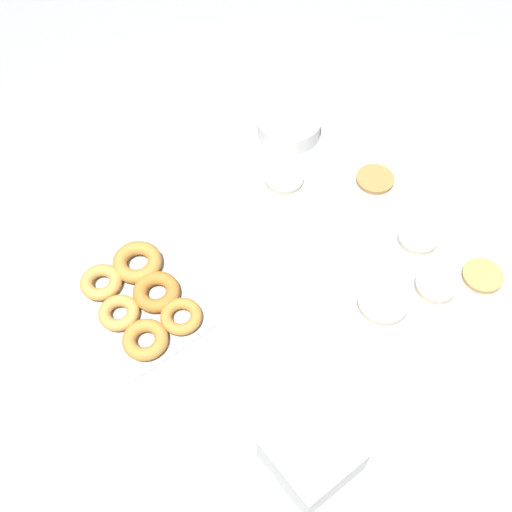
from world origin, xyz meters
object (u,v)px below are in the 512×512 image
Objects in this scene: pancake_6 at (418,238)px; donut_tray at (140,298)px; pancake_4 at (436,285)px; pancake_5 at (370,243)px; pancake_0 at (375,179)px; pancake_2 at (327,229)px; pancake_1 at (383,302)px; batter_bowl at (289,126)px; container_stack at (312,455)px; pancake_7 at (482,276)px; pancake_3 at (284,179)px.

donut_tray is (-0.24, -0.57, 0.01)m from pancake_6.
pancake_5 is (-0.17, -0.03, -0.00)m from pancake_4.
pancake_0 is 1.01× the size of pancake_2.
donut_tray reaches higher than pancake_5.
donut_tray reaches higher than pancake_6.
pancake_5 is (0.09, 0.05, 0.00)m from pancake_2.
pancake_1 is 0.67× the size of batter_bowl.
pancake_2 is at bearing 170.15° from pancake_1.
pancake_5 is at bearing -47.15° from pancake_0.
pancake_1 and pancake_4 have the same top height.
container_stack is at bearing -44.75° from pancake_2.
pancake_2 is 0.20m from pancake_6.
pancake_1 is 1.23× the size of pancake_7.
batter_bowl reaches higher than pancake_3.
pancake_3 is 0.45m from donut_tray.
donut_tray is (-0.39, -0.61, 0.01)m from pancake_7.
pancake_2 is at bearing -23.85° from batter_bowl.
pancake_4 is at bearing 7.98° from pancake_3.
pancake_1 is 0.19m from pancake_6.
container_stack is at bearing -36.91° from batter_bowl.
pancake_6 is 1.03× the size of pancake_7.
pancake_0 is at bearing 102.18° from pancake_2.
pancake_3 is (-0.13, -0.17, 0.00)m from pancake_0.
pancake_0 is 0.98× the size of pancake_3.
pancake_6 is 0.43m from batter_bowl.
pancake_1 is 0.12m from pancake_4.
container_stack reaches higher than pancake_1.
pancake_6 is at bearing 57.79° from pancake_5.
pancake_3 reaches higher than pancake_0.
donut_tray is (-0.31, -0.39, 0.01)m from pancake_1.
batter_bowl is (-0.54, 0.05, 0.02)m from pancake_4.
pancake_7 is at bearing 30.77° from pancake_5.
pancake_0 is at bearing 138.61° from pancake_1.
container_stack is at bearing -65.86° from pancake_6.
pancake_2 is at bearing -6.27° from pancake_3.
pancake_0 is at bearing 13.71° from batter_bowl.
pancake_4 is 0.56× the size of batter_bowl.
pancake_6 is 0.16m from pancake_7.
pancake_2 is 1.03× the size of pancake_7.
pancake_1 is 0.77× the size of container_stack.
pancake_3 is at bearing 171.74° from pancake_1.
pancake_6 is (-0.11, 0.06, -0.00)m from pancake_4.
batter_bowl is at bearing 143.09° from container_stack.
pancake_5 is at bearing -11.58° from batter_bowl.
batter_bowl is (-0.19, 0.56, 0.01)m from donut_tray.
container_stack reaches higher than pancake_3.
pancake_5 is (0.13, -0.14, -0.00)m from pancake_0.
pancake_6 is (-0.07, 0.18, -0.00)m from pancake_1.
pancake_1 is 0.39m from pancake_3.
donut_tray is 1.74× the size of batter_bowl.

